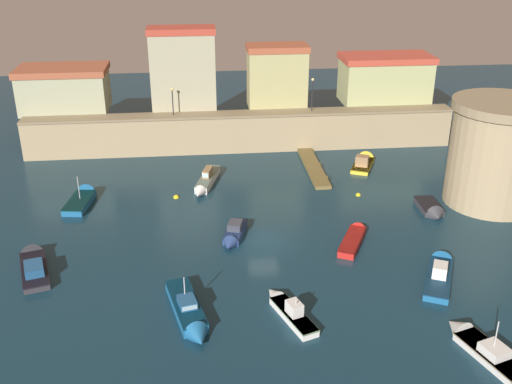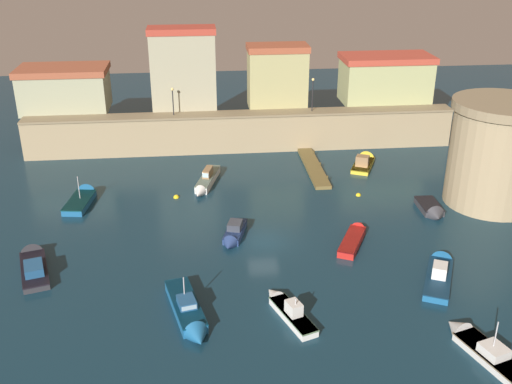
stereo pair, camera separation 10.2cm
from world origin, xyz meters
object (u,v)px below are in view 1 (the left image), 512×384
Objects in this scene: moored_boat_0 at (440,270)px; mooring_buoy_0 at (176,198)px; moored_boat_6 at (33,263)px; moored_boat_3 at (479,345)px; moored_boat_9 at (355,236)px; mooring_buoy_1 at (358,195)px; moored_boat_5 at (189,314)px; quay_lamp_1 at (312,90)px; quay_lamp_0 at (172,97)px; moored_boat_10 at (83,197)px; moored_boat_8 at (432,210)px; moored_boat_4 at (234,234)px; moored_boat_1 at (288,308)px; moored_boat_2 at (206,181)px; moored_boat_7 at (364,161)px; fortress_tower at (497,153)px.

mooring_buoy_0 is (-20.12, 16.01, -0.39)m from moored_boat_0.
moored_boat_3 is at bearing -129.60° from moored_boat_6.
moored_boat_9 is 9.14m from mooring_buoy_1.
mooring_buoy_0 is at bearing 19.70° from moored_boat_3.
moored_boat_0 is 0.95× the size of moored_boat_5.
mooring_buoy_0 is at bearing 175.77° from mooring_buoy_1.
mooring_buoy_1 is at bearing 34.90° from moored_boat_0.
quay_lamp_1 is 38.04m from moored_boat_3.
quay_lamp_0 is 0.44× the size of moored_boat_6.
quay_lamp_1 is 7.58× the size of mooring_buoy_1.
quay_lamp_0 is 16.24m from moored_boat_10.
moored_boat_0 reaches higher than mooring_buoy_1.
quay_lamp_0 reaches higher than moored_boat_0.
moored_boat_10 reaches higher than moored_boat_8.
moored_boat_5 is 1.21× the size of moored_boat_10.
moored_boat_3 is 0.93× the size of moored_boat_6.
quay_lamp_0 is 28.05m from moored_boat_9.
moored_boat_5 is 14.43m from moored_boat_6.
mooring_buoy_0 is at bearing -134.95° from moored_boat_4.
moored_boat_3 is 18.65m from moored_boat_5.
moored_boat_5 is (-6.66, -0.02, 0.06)m from moored_boat_1.
mooring_buoy_0 is (-1.25, 19.73, -0.45)m from moored_boat_5.
quay_lamp_1 is 35.93m from moored_boat_5.
mooring_buoy_0 is (-19.23, 24.68, -0.35)m from moored_boat_3.
mooring_buoy_1 is (14.72, -3.93, -0.49)m from moored_boat_2.
moored_boat_8 is at bearing -142.08° from moored_boat_7.
moored_boat_0 is 25.33m from moored_boat_2.
moored_boat_8 is (3.25, 10.19, -0.06)m from moored_boat_0.
quay_lamp_0 reaches higher than moored_boat_8.
moored_boat_2 is 1.03× the size of moored_boat_6.
moored_boat_1 is 12.02m from moored_boat_9.
moored_boat_3 is 37.56m from moored_boat_10.
mooring_buoy_1 is at bearing 125.06° from moored_boat_5.
quay_lamp_0 is 30.62m from moored_boat_8.
moored_boat_3 reaches higher than moored_boat_9.
moored_boat_2 is 11.59m from moored_boat_4.
moored_boat_1 is at bearing 170.09° from moored_boat_9.
moored_boat_1 is 1.38× the size of moored_boat_8.
moored_boat_0 is at bearing -54.49° from quay_lamp_0.
moored_boat_9 is at bearing -157.57° from fortress_tower.
moored_boat_10 is 12.46× the size of mooring_buoy_1.
moored_boat_1 is 0.97× the size of moored_boat_10.
moored_boat_9 is at bearing -55.88° from quay_lamp_0.
quay_lamp_1 is 0.51× the size of moored_boat_2.
moored_boat_9 is at bearing -33.74° from mooring_buoy_0.
mooring_buoy_1 is (9.78, 18.41, -0.39)m from moored_boat_1.
moored_boat_9 is (-5.06, 5.95, -0.05)m from moored_boat_0.
quay_lamp_1 is (15.80, -0.00, 0.39)m from quay_lamp_0.
mooring_buoy_0 is (-7.91, 19.72, -0.39)m from moored_boat_1.
moored_boat_8 reaches higher than mooring_buoy_0.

